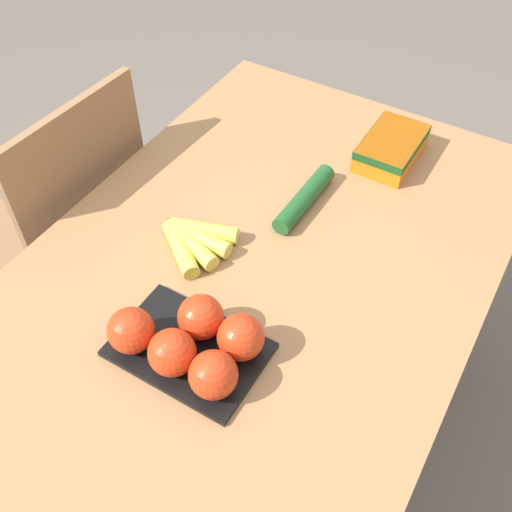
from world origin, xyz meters
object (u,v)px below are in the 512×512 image
at_px(banana_bunch, 193,240).
at_px(chair, 69,230).
at_px(tomato_pack, 190,343).
at_px(carrot_bag, 391,147).
at_px(cucumber_near, 303,198).

bearing_deg(banana_bunch, chair, 83.47).
relative_size(banana_bunch, tomato_pack, 0.61).
xyz_separation_m(banana_bunch, carrot_bag, (0.47, -0.24, 0.02)).
distance_m(banana_bunch, carrot_bag, 0.52).
relative_size(tomato_pack, carrot_bag, 1.41).
bearing_deg(carrot_bag, banana_bunch, 153.11).
height_order(chair, carrot_bag, chair).
distance_m(tomato_pack, carrot_bag, 0.69).
distance_m(tomato_pack, cucumber_near, 0.44).
height_order(banana_bunch, carrot_bag, carrot_bag).
distance_m(carrot_bag, cucumber_near, 0.27).
relative_size(banana_bunch, carrot_bag, 0.86).
height_order(carrot_bag, cucumber_near, carrot_bag).
relative_size(chair, banana_bunch, 5.67).
xyz_separation_m(chair, tomato_pack, (-0.27, -0.62, 0.29)).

